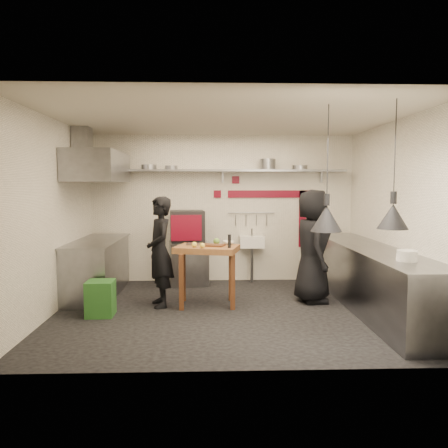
{
  "coord_description": "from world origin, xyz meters",
  "views": [
    {
      "loc": [
        -0.27,
        -6.29,
        1.84
      ],
      "look_at": [
        -0.04,
        0.3,
        1.26
      ],
      "focal_mm": 35.0,
      "sensor_mm": 36.0,
      "label": 1
    }
  ],
  "objects_px": {
    "green_bin": "(101,298)",
    "chef_right": "(312,246)",
    "oven_stand": "(189,263)",
    "combi_oven": "(187,226)",
    "prep_table": "(207,276)",
    "chef_left": "(160,252)"
  },
  "relations": [
    {
      "from": "oven_stand",
      "to": "prep_table",
      "type": "bearing_deg",
      "value": -84.0
    },
    {
      "from": "oven_stand",
      "to": "chef_right",
      "type": "relative_size",
      "value": 0.45
    },
    {
      "from": "combi_oven",
      "to": "prep_table",
      "type": "height_order",
      "value": "combi_oven"
    },
    {
      "from": "green_bin",
      "to": "prep_table",
      "type": "distance_m",
      "value": 1.6
    },
    {
      "from": "combi_oven",
      "to": "prep_table",
      "type": "distance_m",
      "value": 1.65
    },
    {
      "from": "green_bin",
      "to": "chef_right",
      "type": "bearing_deg",
      "value": 11.84
    },
    {
      "from": "prep_table",
      "to": "chef_right",
      "type": "height_order",
      "value": "chef_right"
    },
    {
      "from": "green_bin",
      "to": "oven_stand",
      "type": "bearing_deg",
      "value": 59.28
    },
    {
      "from": "green_bin",
      "to": "chef_right",
      "type": "distance_m",
      "value": 3.3
    },
    {
      "from": "oven_stand",
      "to": "chef_right",
      "type": "xyz_separation_m",
      "value": [
        2.01,
        -1.29,
        0.49
      ]
    },
    {
      "from": "combi_oven",
      "to": "chef_right",
      "type": "distance_m",
      "value": 2.43
    },
    {
      "from": "chef_right",
      "to": "oven_stand",
      "type": "bearing_deg",
      "value": 58.49
    },
    {
      "from": "prep_table",
      "to": "chef_left",
      "type": "height_order",
      "value": "chef_left"
    },
    {
      "from": "chef_left",
      "to": "chef_right",
      "type": "height_order",
      "value": "chef_right"
    },
    {
      "from": "combi_oven",
      "to": "chef_left",
      "type": "relative_size",
      "value": 0.36
    },
    {
      "from": "prep_table",
      "to": "chef_left",
      "type": "bearing_deg",
      "value": -163.84
    },
    {
      "from": "oven_stand",
      "to": "combi_oven",
      "type": "xyz_separation_m",
      "value": [
        -0.02,
        0.02,
        0.69
      ]
    },
    {
      "from": "combi_oven",
      "to": "chef_left",
      "type": "xyz_separation_m",
      "value": [
        -0.34,
        -1.5,
        -0.25
      ]
    },
    {
      "from": "chef_left",
      "to": "chef_right",
      "type": "xyz_separation_m",
      "value": [
        2.38,
        0.19,
        0.05
      ]
    },
    {
      "from": "green_bin",
      "to": "combi_oven",
      "type": "bearing_deg",
      "value": 60.12
    },
    {
      "from": "oven_stand",
      "to": "combi_oven",
      "type": "bearing_deg",
      "value": 128.88
    },
    {
      "from": "combi_oven",
      "to": "prep_table",
      "type": "xyz_separation_m",
      "value": [
        0.37,
        -1.47,
        -0.63
      ]
    }
  ]
}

